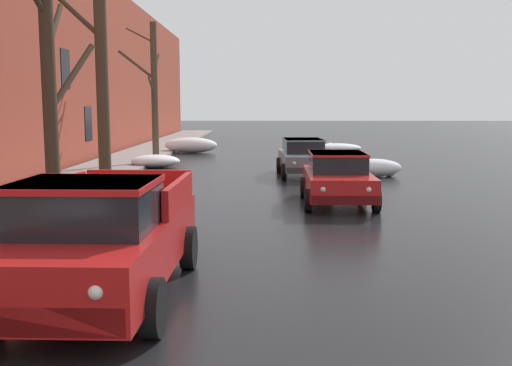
% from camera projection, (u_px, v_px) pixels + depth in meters
% --- Properties ---
extents(left_sidewalk_slab, '(3.00, 80.00, 0.15)m').
position_uv_depth(left_sidewalk_slab, '(72.00, 183.00, 20.08)').
color(left_sidewalk_slab, gray).
rests_on(left_sidewalk_slab, ground).
extents(brick_townhouse_facade, '(0.63, 80.00, 9.24)m').
position_uv_depth(brick_townhouse_facade, '(6.00, 47.00, 19.49)').
color(brick_townhouse_facade, brown).
rests_on(brick_townhouse_facade, ground).
extents(snow_bank_near_corner_left, '(2.14, 1.45, 0.56)m').
position_uv_depth(snow_bank_near_corner_left, '(155.00, 161.00, 25.77)').
color(snow_bank_near_corner_left, white).
rests_on(snow_bank_near_corner_left, ground).
extents(snow_bank_along_left_kerb, '(2.15, 0.99, 0.68)m').
position_uv_depth(snow_bank_along_left_kerb, '(375.00, 168.00, 22.55)').
color(snow_bank_along_left_kerb, white).
rests_on(snow_bank_along_left_kerb, ground).
extents(snow_bank_mid_block_left, '(2.98, 1.39, 0.88)m').
position_uv_depth(snow_bank_mid_block_left, '(191.00, 145.00, 33.54)').
color(snow_bank_mid_block_left, white).
rests_on(snow_bank_mid_block_left, ground).
extents(snow_bank_near_corner_right, '(2.67, 1.37, 0.55)m').
position_uv_depth(snow_bank_near_corner_right, '(337.00, 148.00, 33.74)').
color(snow_bank_near_corner_right, white).
rests_on(snow_bank_near_corner_right, ground).
extents(bare_tree_second_along_sidewalk, '(0.98, 2.93, 5.84)m').
position_uv_depth(bare_tree_second_along_sidewalk, '(51.00, 96.00, 13.44)').
color(bare_tree_second_along_sidewalk, '#382B1E').
rests_on(bare_tree_second_along_sidewalk, ground).
extents(bare_tree_mid_block, '(3.50, 1.42, 7.50)m').
position_uv_depth(bare_tree_mid_block, '(101.00, 58.00, 17.74)').
color(bare_tree_mid_block, '#423323').
rests_on(bare_tree_mid_block, ground).
extents(bare_tree_far_down_block, '(1.79, 2.76, 6.38)m').
position_uv_depth(bare_tree_far_down_block, '(153.00, 88.00, 26.58)').
color(bare_tree_far_down_block, '#4C3D2D').
rests_on(bare_tree_far_down_block, ground).
extents(pickup_truck_red_approaching_near_lane, '(2.32, 5.00, 1.76)m').
position_uv_depth(pickup_truck_red_approaching_near_lane, '(100.00, 238.00, 8.23)').
color(pickup_truck_red_approaching_near_lane, red).
rests_on(pickup_truck_red_approaching_near_lane, ground).
extents(sedan_red_parked_kerbside_close, '(2.00, 3.96, 1.42)m').
position_uv_depth(sedan_red_parked_kerbside_close, '(337.00, 177.00, 16.26)').
color(sedan_red_parked_kerbside_close, red).
rests_on(sedan_red_parked_kerbside_close, ground).
extents(sedan_grey_parked_kerbside_mid, '(2.00, 4.12, 1.42)m').
position_uv_depth(sedan_grey_parked_kerbside_mid, '(303.00, 156.00, 22.75)').
color(sedan_grey_parked_kerbside_mid, slate).
rests_on(sedan_grey_parked_kerbside_mid, ground).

